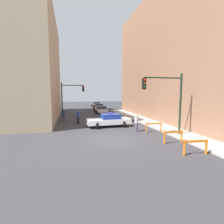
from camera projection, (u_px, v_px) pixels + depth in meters
ground_plane at (114, 140)px, 13.77m from camera, size 120.00×120.00×0.00m
sidewalk_right at (183, 135)px, 15.24m from camera, size 2.40×44.00×0.12m
building_corner_left at (2, 66)px, 23.61m from camera, size 14.00×20.00×14.62m
building_right at (195, 57)px, 23.74m from camera, size 12.00×28.00×16.94m
traffic_light_near at (169, 95)px, 14.59m from camera, size 3.64×0.35×5.20m
traffic_light_far at (69, 95)px, 26.34m from camera, size 3.44×0.35×5.20m
police_car at (109, 120)px, 19.01m from camera, size 4.77×2.49×1.52m
parked_car_near at (101, 109)px, 31.56m from camera, size 2.32×4.33×1.31m
parked_car_mid at (99, 107)px, 37.65m from camera, size 2.38×4.36×1.31m
parked_car_far at (96, 104)px, 45.52m from camera, size 2.37×4.35×1.31m
pedestrian_crossing at (78, 117)px, 20.76m from camera, size 0.36×0.36×1.66m
pedestrian_corner at (64, 115)px, 22.72m from camera, size 0.42×0.42×1.66m
pedestrian_sidewalk at (136, 123)px, 16.57m from camera, size 0.40×0.40×1.66m
barrier_front at (196, 145)px, 10.39m from camera, size 1.60×0.28×0.90m
barrier_mid at (173, 135)px, 12.82m from camera, size 1.60×0.19×0.90m
barrier_back at (154, 126)px, 16.29m from camera, size 1.60×0.32×0.90m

